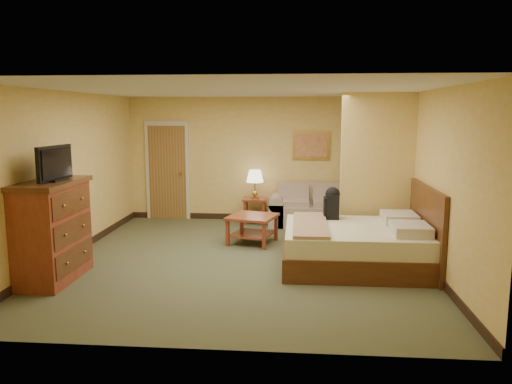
# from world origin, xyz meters

# --- Properties ---
(floor) EXTENTS (6.00, 6.00, 0.00)m
(floor) POSITION_xyz_m (0.00, 0.00, 0.00)
(floor) COLOR #4C5134
(floor) RESTS_ON ground
(ceiling) EXTENTS (6.00, 6.00, 0.00)m
(ceiling) POSITION_xyz_m (0.00, 0.00, 2.60)
(ceiling) COLOR white
(ceiling) RESTS_ON back_wall
(back_wall) EXTENTS (5.50, 0.02, 2.60)m
(back_wall) POSITION_xyz_m (0.00, 3.00, 1.30)
(back_wall) COLOR #E1BD60
(back_wall) RESTS_ON floor
(left_wall) EXTENTS (0.02, 6.00, 2.60)m
(left_wall) POSITION_xyz_m (-2.75, 0.00, 1.30)
(left_wall) COLOR #E1BD60
(left_wall) RESTS_ON floor
(right_wall) EXTENTS (0.02, 6.00, 2.60)m
(right_wall) POSITION_xyz_m (2.75, 0.00, 1.30)
(right_wall) COLOR #E1BD60
(right_wall) RESTS_ON floor
(partition) EXTENTS (1.20, 0.15, 2.60)m
(partition) POSITION_xyz_m (2.15, 0.93, 1.30)
(partition) COLOR #E1BD60
(partition) RESTS_ON floor
(door) EXTENTS (0.94, 0.16, 2.10)m
(door) POSITION_xyz_m (-1.95, 2.96, 1.03)
(door) COLOR beige
(door) RESTS_ON floor
(baseboard) EXTENTS (5.50, 0.02, 0.12)m
(baseboard) POSITION_xyz_m (0.00, 2.99, 0.06)
(baseboard) COLOR black
(baseboard) RESTS_ON floor
(loveseat) EXTENTS (1.68, 0.78, 0.85)m
(loveseat) POSITION_xyz_m (1.11, 2.57, 0.28)
(loveseat) COLOR tan
(loveseat) RESTS_ON floor
(side_table) EXTENTS (0.48, 0.48, 0.52)m
(side_table) POSITION_xyz_m (-0.04, 2.65, 0.35)
(side_table) COLOR maroon
(side_table) RESTS_ON floor
(table_lamp) EXTENTS (0.35, 0.35, 0.58)m
(table_lamp) POSITION_xyz_m (-0.04, 2.65, 0.97)
(table_lamp) COLOR #AE8040
(table_lamp) RESTS_ON side_table
(coffee_table) EXTENTS (0.95, 0.95, 0.50)m
(coffee_table) POSITION_xyz_m (0.05, 1.02, 0.36)
(coffee_table) COLOR maroon
(coffee_table) RESTS_ON floor
(wall_picture) EXTENTS (0.77, 0.04, 0.60)m
(wall_picture) POSITION_xyz_m (1.11, 2.97, 1.60)
(wall_picture) COLOR #B78E3F
(wall_picture) RESTS_ON back_wall
(dresser) EXTENTS (0.68, 1.28, 1.37)m
(dresser) POSITION_xyz_m (-2.48, -1.15, 0.69)
(dresser) COLOR maroon
(dresser) RESTS_ON floor
(tv) EXTENTS (0.22, 0.77, 0.47)m
(tv) POSITION_xyz_m (-2.38, -1.15, 1.59)
(tv) COLOR black
(tv) RESTS_ON dresser
(bed) EXTENTS (2.22, 1.89, 1.22)m
(bed) POSITION_xyz_m (1.81, -0.19, 0.33)
(bed) COLOR #482411
(bed) RESTS_ON floor
(backpack) EXTENTS (0.23, 0.30, 0.51)m
(backpack) POSITION_xyz_m (1.39, 0.41, 0.87)
(backpack) COLOR black
(backpack) RESTS_ON bed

